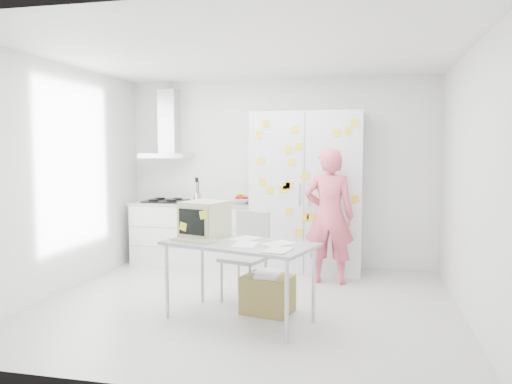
% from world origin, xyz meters
% --- Properties ---
extents(floor, '(4.50, 4.00, 0.02)m').
position_xyz_m(floor, '(0.00, 0.00, -0.01)').
color(floor, silver).
rests_on(floor, ground).
extents(walls, '(4.52, 4.01, 2.70)m').
position_xyz_m(walls, '(0.00, 0.72, 1.35)').
color(walls, white).
rests_on(walls, ground).
extents(ceiling, '(4.50, 4.00, 0.02)m').
position_xyz_m(ceiling, '(0.00, 0.00, 2.70)').
color(ceiling, white).
rests_on(ceiling, walls).
extents(counter_run, '(1.84, 0.63, 1.28)m').
position_xyz_m(counter_run, '(-1.20, 1.70, 0.47)').
color(counter_run, white).
rests_on(counter_run, ground).
extents(range_hood, '(0.70, 0.48, 1.01)m').
position_xyz_m(range_hood, '(-1.65, 1.84, 1.96)').
color(range_hood, silver).
rests_on(range_hood, walls).
extents(tall_cabinet, '(1.50, 0.68, 2.20)m').
position_xyz_m(tall_cabinet, '(0.45, 1.67, 1.10)').
color(tall_cabinet, silver).
rests_on(tall_cabinet, ground).
extents(person, '(0.63, 0.42, 1.72)m').
position_xyz_m(person, '(0.80, 1.10, 0.86)').
color(person, '#E5596D').
rests_on(person, ground).
extents(desk, '(1.61, 1.12, 1.16)m').
position_xyz_m(desk, '(-0.22, -0.38, 0.88)').
color(desk, '#989BA2').
rests_on(desk, ground).
extents(chair, '(0.56, 0.56, 0.99)m').
position_xyz_m(chair, '(-0.04, 0.21, 0.56)').
color(chair, '#A8A7A5').
rests_on(chair, ground).
extents(cardboard_box, '(0.56, 0.49, 0.43)m').
position_xyz_m(cardboard_box, '(0.27, -0.20, 0.20)').
color(cardboard_box, olive).
rests_on(cardboard_box, ground).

